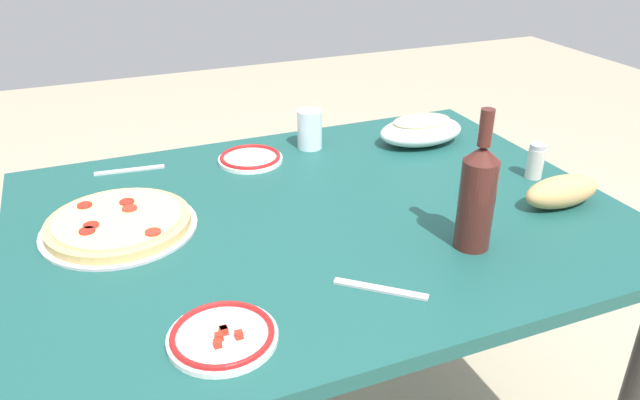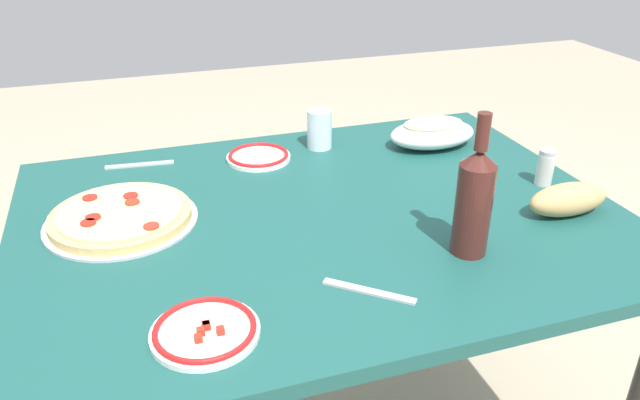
# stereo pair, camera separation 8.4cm
# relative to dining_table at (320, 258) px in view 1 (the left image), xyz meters

# --- Properties ---
(dining_table) EXTENTS (1.30, 0.97, 0.76)m
(dining_table) POSITION_rel_dining_table_xyz_m (0.00, 0.00, 0.00)
(dining_table) COLOR #194C47
(dining_table) RESTS_ON ground
(pepperoni_pizza) EXTENTS (0.32, 0.32, 0.03)m
(pepperoni_pizza) POSITION_rel_dining_table_xyz_m (-0.41, 0.09, 0.13)
(pepperoni_pizza) COLOR #B7B7BC
(pepperoni_pizza) RESTS_ON dining_table
(baked_pasta_dish) EXTENTS (0.24, 0.15, 0.08)m
(baked_pasta_dish) POSITION_rel_dining_table_xyz_m (0.41, 0.27, 0.16)
(baked_pasta_dish) COLOR white
(baked_pasta_dish) RESTS_ON dining_table
(wine_bottle) EXTENTS (0.07, 0.07, 0.28)m
(wine_bottle) POSITION_rel_dining_table_xyz_m (0.22, -0.24, 0.23)
(wine_bottle) COLOR #471E19
(wine_bottle) RESTS_ON dining_table
(water_glass) EXTENTS (0.07, 0.07, 0.11)m
(water_glass) POSITION_rel_dining_table_xyz_m (0.12, 0.36, 0.17)
(water_glass) COLOR silver
(water_glass) RESTS_ON dining_table
(side_plate_near) EXTENTS (0.18, 0.18, 0.02)m
(side_plate_near) POSITION_rel_dining_table_xyz_m (-0.30, -0.33, 0.13)
(side_plate_near) COLOR white
(side_plate_near) RESTS_ON dining_table
(side_plate_far) EXTENTS (0.17, 0.17, 0.02)m
(side_plate_far) POSITION_rel_dining_table_xyz_m (-0.06, 0.33, 0.13)
(side_plate_far) COLOR white
(side_plate_far) RESTS_ON dining_table
(bread_loaf) EXTENTS (0.19, 0.08, 0.07)m
(bread_loaf) POSITION_rel_dining_table_xyz_m (0.51, -0.17, 0.15)
(bread_loaf) COLOR tan
(bread_loaf) RESTS_ON dining_table
(spice_shaker) EXTENTS (0.04, 0.04, 0.09)m
(spice_shaker) POSITION_rel_dining_table_xyz_m (0.55, -0.03, 0.16)
(spice_shaker) COLOR silver
(spice_shaker) RESTS_ON dining_table
(fork_left) EXTENTS (0.17, 0.03, 0.00)m
(fork_left) POSITION_rel_dining_table_xyz_m (-0.36, 0.38, 0.12)
(fork_left) COLOR #B7B7BC
(fork_left) RESTS_ON dining_table
(fork_right) EXTENTS (0.14, 0.12, 0.00)m
(fork_right) POSITION_rel_dining_table_xyz_m (-0.01, -0.31, 0.12)
(fork_right) COLOR #B7B7BC
(fork_right) RESTS_ON dining_table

